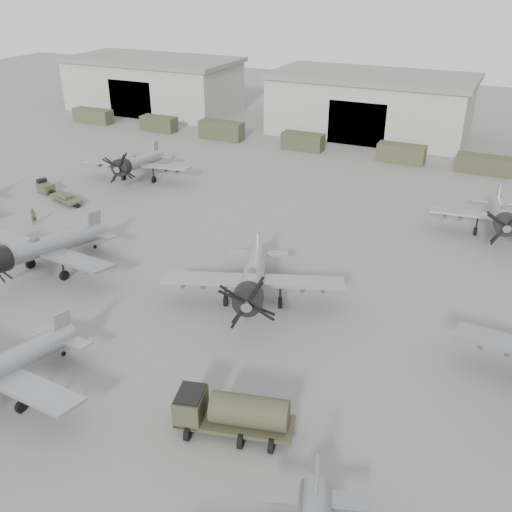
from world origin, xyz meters
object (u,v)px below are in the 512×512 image
(aircraft_mid_2, at_px, (253,278))
(fuel_tanker, at_px, (233,411))
(tug_trailer, at_px, (53,191))
(ground_crew, at_px, (34,216))
(aircraft_far_0, at_px, (137,163))
(aircraft_far_1, at_px, (502,215))
(aircraft_mid_1, at_px, (41,248))

(aircraft_mid_2, height_order, fuel_tanker, aircraft_mid_2)
(aircraft_mid_2, bearing_deg, tug_trailer, 137.97)
(fuel_tanker, bearing_deg, ground_crew, 137.57)
(aircraft_mid_2, bearing_deg, aircraft_far_0, 120.19)
(aircraft_mid_2, distance_m, aircraft_far_1, 25.54)
(aircraft_mid_2, bearing_deg, aircraft_far_1, 31.88)
(aircraft_far_0, bearing_deg, tug_trailer, -136.45)
(tug_trailer, relative_size, ground_crew, 4.75)
(aircraft_far_0, relative_size, aircraft_far_1, 0.99)
(fuel_tanker, height_order, tug_trailer, fuel_tanker)
(fuel_tanker, bearing_deg, aircraft_mid_2, 96.83)
(tug_trailer, bearing_deg, aircraft_mid_2, -2.80)
(aircraft_far_1, distance_m, fuel_tanker, 34.04)
(aircraft_mid_1, height_order, aircraft_far_1, aircraft_mid_1)
(aircraft_far_0, bearing_deg, ground_crew, -108.92)
(aircraft_far_1, relative_size, ground_crew, 8.11)
(aircraft_mid_1, bearing_deg, aircraft_far_1, 40.16)
(aircraft_mid_2, relative_size, fuel_tanker, 2.00)
(aircraft_mid_1, relative_size, aircraft_far_1, 1.03)
(aircraft_mid_1, xyz_separation_m, aircraft_far_0, (-6.38, 21.78, -0.09))
(aircraft_mid_2, height_order, ground_crew, aircraft_mid_2)
(aircraft_far_0, xyz_separation_m, ground_crew, (-1.96, -14.43, -1.50))
(aircraft_far_1, height_order, tug_trailer, aircraft_far_1)
(aircraft_mid_2, distance_m, ground_crew, 26.29)
(aircraft_far_1, bearing_deg, aircraft_far_0, 174.50)
(aircraft_mid_2, relative_size, aircraft_far_1, 1.03)
(aircraft_mid_1, height_order, ground_crew, aircraft_mid_1)
(aircraft_mid_1, bearing_deg, aircraft_mid_2, 13.69)
(aircraft_far_1, bearing_deg, aircraft_mid_1, -152.30)
(aircraft_far_0, distance_m, fuel_tanker, 41.98)
(tug_trailer, bearing_deg, fuel_tanker, -16.15)
(ground_crew, bearing_deg, aircraft_far_1, -53.38)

